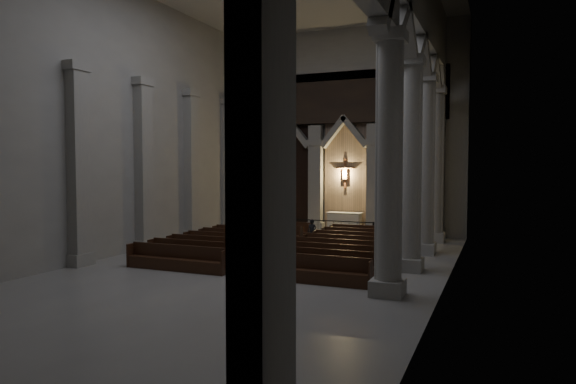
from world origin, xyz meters
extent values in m
plane|color=gray|center=(0.00, 0.00, 0.00)|extent=(24.00, 24.00, 0.00)
cube|color=#99978F|center=(0.00, 12.00, 6.00)|extent=(14.00, 0.10, 12.00)
cube|color=#99978F|center=(-7.00, 0.00, 6.00)|extent=(0.10, 24.00, 12.00)
cube|color=#99978F|center=(7.00, 0.00, 6.00)|extent=(0.10, 24.00, 12.00)
cube|color=#9A9890|center=(-5.40, 11.50, 3.20)|extent=(0.80, 0.50, 6.40)
cube|color=#9A9890|center=(-5.40, 11.50, 0.25)|extent=(1.05, 0.70, 0.50)
cube|color=#9A9890|center=(-5.40, 11.50, 5.35)|extent=(1.00, 0.65, 0.35)
cube|color=#9A9890|center=(-1.80, 11.50, 3.20)|extent=(0.80, 0.50, 6.40)
cube|color=#9A9890|center=(-1.80, 11.50, 0.25)|extent=(1.05, 0.70, 0.50)
cube|color=#9A9890|center=(-1.80, 11.50, 5.35)|extent=(1.00, 0.65, 0.35)
cube|color=#9A9890|center=(1.80, 11.50, 3.20)|extent=(0.80, 0.50, 6.40)
cube|color=#9A9890|center=(1.80, 11.50, 0.25)|extent=(1.05, 0.70, 0.50)
cube|color=#9A9890|center=(1.80, 11.50, 5.35)|extent=(1.00, 0.65, 0.35)
cube|color=#9A9890|center=(5.40, 11.50, 3.20)|extent=(0.80, 0.50, 6.40)
cube|color=#9A9890|center=(5.40, 11.50, 0.25)|extent=(1.05, 0.70, 0.50)
cube|color=#9A9890|center=(5.40, 11.50, 5.35)|extent=(1.00, 0.65, 0.35)
cube|color=black|center=(-3.60, 11.85, 3.50)|extent=(2.60, 0.15, 7.00)
cube|color=#A18268|center=(0.00, 11.85, 3.50)|extent=(2.60, 0.15, 7.00)
cube|color=black|center=(3.60, 11.85, 3.50)|extent=(2.60, 0.15, 7.00)
cube|color=black|center=(0.00, 11.50, 8.00)|extent=(12.00, 0.50, 3.00)
cube|color=#9A9890|center=(-6.20, 11.50, 4.50)|extent=(1.60, 0.50, 9.00)
cube|color=#9A9890|center=(6.20, 11.50, 4.50)|extent=(1.60, 0.50, 9.00)
cube|color=#9A9890|center=(0.00, 11.50, 10.50)|extent=(14.00, 0.50, 3.00)
plane|color=#FFE172|center=(0.00, 11.82, 3.50)|extent=(1.50, 0.00, 1.50)
cube|color=brown|center=(0.00, 11.73, 3.50)|extent=(0.13, 0.08, 1.80)
cube|color=brown|center=(0.00, 11.73, 3.85)|extent=(1.10, 0.08, 0.13)
cube|color=tan|center=(0.00, 11.67, 3.45)|extent=(0.26, 0.10, 0.60)
sphere|color=tan|center=(0.00, 11.67, 3.85)|extent=(0.17, 0.17, 0.17)
cylinder|color=tan|center=(-0.26, 11.67, 3.82)|extent=(0.45, 0.08, 0.08)
cylinder|color=tan|center=(0.26, 11.67, 3.82)|extent=(0.45, 0.08, 0.08)
cube|color=#9A9890|center=(5.50, 9.50, 0.25)|extent=(1.00, 1.00, 0.50)
cylinder|color=#9A9890|center=(5.50, 9.50, 4.00)|extent=(0.70, 0.70, 7.50)
cube|color=#9A9890|center=(5.50, 9.50, 7.85)|extent=(0.95, 0.95, 0.35)
cube|color=#9A9890|center=(5.50, 5.50, 0.25)|extent=(1.00, 1.00, 0.50)
cylinder|color=#9A9890|center=(5.50, 5.50, 4.00)|extent=(0.70, 0.70, 7.50)
cube|color=#9A9890|center=(5.50, 5.50, 7.85)|extent=(0.95, 0.95, 0.35)
cube|color=#9A9890|center=(5.50, 1.50, 0.25)|extent=(1.00, 1.00, 0.50)
cylinder|color=#9A9890|center=(5.50, 1.50, 4.00)|extent=(0.70, 0.70, 7.50)
cube|color=#9A9890|center=(5.50, 1.50, 7.85)|extent=(0.95, 0.95, 0.35)
cube|color=#9A9890|center=(5.50, -2.50, 0.25)|extent=(1.00, 1.00, 0.50)
cylinder|color=#9A9890|center=(5.50, -2.50, 4.00)|extent=(0.70, 0.70, 7.50)
cube|color=#9A9890|center=(5.50, -2.50, 7.85)|extent=(0.95, 0.95, 0.35)
cube|color=#9A9890|center=(5.50, 11.40, 4.60)|extent=(0.55, 1.20, 9.20)
cube|color=#9A9890|center=(5.50, -11.40, 4.60)|extent=(0.55, 1.20, 9.20)
cube|color=#9A9890|center=(-6.75, 9.50, 0.25)|extent=(0.60, 1.00, 0.50)
cube|color=#9A9890|center=(-6.75, 9.50, 4.00)|extent=(0.50, 0.80, 7.50)
cube|color=#9A9890|center=(-6.75, 9.50, 7.85)|extent=(0.60, 1.00, 0.35)
cube|color=#9A9890|center=(-6.75, 5.50, 0.25)|extent=(0.60, 1.00, 0.50)
cube|color=#9A9890|center=(-6.75, 5.50, 4.00)|extent=(0.50, 0.80, 7.50)
cube|color=#9A9890|center=(-6.75, 5.50, 7.85)|extent=(0.60, 1.00, 0.35)
cube|color=#9A9890|center=(-6.75, 1.50, 0.25)|extent=(0.60, 1.00, 0.50)
cube|color=#9A9890|center=(-6.75, 1.50, 4.00)|extent=(0.50, 0.80, 7.50)
cube|color=#9A9890|center=(-6.75, 1.50, 7.85)|extent=(0.60, 1.00, 0.35)
cube|color=#9A9890|center=(-6.75, -2.50, 0.25)|extent=(0.60, 1.00, 0.50)
cube|color=#9A9890|center=(-6.75, -2.50, 4.00)|extent=(0.50, 0.80, 7.50)
cube|color=#9A9890|center=(-6.75, -2.50, 7.85)|extent=(0.60, 1.00, 0.35)
cube|color=#9A9890|center=(0.00, 10.60, 0.07)|extent=(8.50, 2.60, 0.15)
cube|color=beige|center=(0.14, 11.19, 0.66)|extent=(1.92, 0.75, 1.01)
cube|color=silver|center=(0.14, 11.19, 1.18)|extent=(2.08, 0.83, 0.04)
cube|color=black|center=(0.00, 9.44, 0.87)|extent=(4.56, 0.05, 0.05)
cube|color=black|center=(-2.28, 9.44, 0.46)|extent=(0.09, 0.09, 0.91)
cube|color=black|center=(2.28, 9.44, 0.46)|extent=(0.09, 0.09, 0.91)
cylinder|color=black|center=(-1.83, 9.44, 0.43)|extent=(0.02, 0.02, 0.84)
cylinder|color=black|center=(-1.37, 9.44, 0.43)|extent=(0.02, 0.02, 0.84)
cylinder|color=black|center=(-0.91, 9.44, 0.43)|extent=(0.02, 0.02, 0.84)
cylinder|color=black|center=(-0.46, 9.44, 0.43)|extent=(0.02, 0.02, 0.84)
cylinder|color=black|center=(0.00, 9.44, 0.43)|extent=(0.02, 0.02, 0.84)
cylinder|color=black|center=(0.46, 9.44, 0.43)|extent=(0.02, 0.02, 0.84)
cylinder|color=black|center=(0.91, 9.44, 0.43)|extent=(0.02, 0.02, 0.84)
cylinder|color=black|center=(1.37, 9.44, 0.43)|extent=(0.02, 0.02, 0.84)
cylinder|color=black|center=(1.83, 9.44, 0.43)|extent=(0.02, 0.02, 0.84)
cylinder|color=olive|center=(-3.19, 8.97, 0.02)|extent=(0.23, 0.23, 0.05)
cylinder|color=olive|center=(-3.19, 8.97, 0.57)|extent=(0.03, 0.03, 1.09)
cylinder|color=olive|center=(-3.19, 8.97, 1.12)|extent=(0.11, 0.11, 0.02)
cylinder|color=beige|center=(-3.19, 8.97, 1.22)|extent=(0.05, 0.05, 0.19)
sphere|color=#FDA858|center=(-3.19, 8.97, 1.33)|extent=(0.04, 0.04, 0.04)
cylinder|color=olive|center=(2.99, 9.74, 0.02)|extent=(0.24, 0.24, 0.05)
cylinder|color=olive|center=(2.99, 9.74, 0.59)|extent=(0.04, 0.04, 1.13)
cylinder|color=olive|center=(2.99, 9.74, 1.16)|extent=(0.12, 0.12, 0.02)
cylinder|color=beige|center=(2.99, 9.74, 1.26)|extent=(0.05, 0.05, 0.20)
sphere|color=#FDA858|center=(2.99, 9.74, 1.38)|extent=(0.04, 0.04, 0.04)
cube|color=black|center=(-2.70, 7.22, 0.23)|extent=(4.22, 0.40, 0.45)
cube|color=black|center=(-2.70, 7.41, 0.70)|extent=(4.22, 0.07, 0.50)
cube|color=black|center=(-4.81, 7.22, 0.45)|extent=(0.06, 0.45, 0.90)
cube|color=black|center=(-0.59, 7.22, 0.45)|extent=(0.06, 0.45, 0.90)
cube|color=black|center=(2.70, 7.22, 0.23)|extent=(4.22, 0.40, 0.45)
cube|color=black|center=(2.70, 7.41, 0.70)|extent=(4.22, 0.07, 0.50)
cube|color=black|center=(0.59, 7.22, 0.45)|extent=(0.06, 0.45, 0.90)
cube|color=black|center=(4.81, 7.22, 0.45)|extent=(0.06, 0.45, 0.90)
cube|color=black|center=(-2.70, 5.92, 0.23)|extent=(4.22, 0.40, 0.45)
cube|color=black|center=(-2.70, 6.11, 0.70)|extent=(4.22, 0.07, 0.50)
cube|color=black|center=(-4.81, 5.92, 0.45)|extent=(0.06, 0.45, 0.90)
cube|color=black|center=(-0.59, 5.92, 0.45)|extent=(0.06, 0.45, 0.90)
cube|color=black|center=(2.70, 5.92, 0.23)|extent=(4.22, 0.40, 0.45)
cube|color=black|center=(2.70, 6.11, 0.70)|extent=(4.22, 0.07, 0.50)
cube|color=black|center=(0.59, 5.92, 0.45)|extent=(0.06, 0.45, 0.90)
cube|color=black|center=(4.81, 5.92, 0.45)|extent=(0.06, 0.45, 0.90)
cube|color=black|center=(-2.70, 4.63, 0.23)|extent=(4.22, 0.40, 0.45)
cube|color=black|center=(-2.70, 4.82, 0.70)|extent=(4.22, 0.07, 0.50)
cube|color=black|center=(-4.81, 4.63, 0.45)|extent=(0.06, 0.45, 0.90)
cube|color=black|center=(-0.59, 4.63, 0.45)|extent=(0.06, 0.45, 0.90)
cube|color=black|center=(2.70, 4.63, 0.23)|extent=(4.22, 0.40, 0.45)
cube|color=black|center=(2.70, 4.82, 0.70)|extent=(4.22, 0.07, 0.50)
cube|color=black|center=(0.59, 4.63, 0.45)|extent=(0.06, 0.45, 0.90)
cube|color=black|center=(4.81, 4.63, 0.45)|extent=(0.06, 0.45, 0.90)
cube|color=black|center=(-2.70, 3.33, 0.23)|extent=(4.22, 0.40, 0.45)
cube|color=black|center=(-2.70, 3.52, 0.70)|extent=(4.22, 0.07, 0.50)
cube|color=black|center=(-4.81, 3.33, 0.45)|extent=(0.06, 0.45, 0.90)
cube|color=black|center=(-0.59, 3.33, 0.45)|extent=(0.06, 0.45, 0.90)
cube|color=black|center=(2.70, 3.33, 0.23)|extent=(4.22, 0.40, 0.45)
cube|color=black|center=(2.70, 3.52, 0.70)|extent=(4.22, 0.07, 0.50)
cube|color=black|center=(0.59, 3.33, 0.45)|extent=(0.06, 0.45, 0.90)
cube|color=black|center=(4.81, 3.33, 0.45)|extent=(0.06, 0.45, 0.90)
cube|color=black|center=(-2.70, 2.04, 0.23)|extent=(4.22, 0.40, 0.45)
cube|color=black|center=(-2.70, 2.23, 0.70)|extent=(4.22, 0.07, 0.50)
cube|color=black|center=(-4.81, 2.04, 0.45)|extent=(0.06, 0.45, 0.90)
cube|color=black|center=(-0.59, 2.04, 0.45)|extent=(0.06, 0.45, 0.90)
cube|color=black|center=(2.70, 2.04, 0.23)|extent=(4.22, 0.40, 0.45)
cube|color=black|center=(2.70, 2.23, 0.70)|extent=(4.22, 0.07, 0.50)
cube|color=black|center=(0.59, 2.04, 0.45)|extent=(0.06, 0.45, 0.90)
cube|color=black|center=(4.81, 2.04, 0.45)|extent=(0.06, 0.45, 0.90)
cube|color=black|center=(-2.70, 0.74, 0.23)|extent=(4.22, 0.40, 0.45)
cube|color=black|center=(-2.70, 0.93, 0.70)|extent=(4.22, 0.07, 0.50)
cube|color=black|center=(-4.81, 0.74, 0.45)|extent=(0.06, 0.45, 0.90)
cube|color=black|center=(-0.59, 0.74, 0.45)|extent=(0.06, 0.45, 0.90)
cube|color=black|center=(2.70, 0.74, 0.23)|extent=(4.22, 0.40, 0.45)
cube|color=black|center=(2.70, 0.93, 0.70)|extent=(4.22, 0.07, 0.50)
cube|color=black|center=(0.59, 0.74, 0.45)|extent=(0.06, 0.45, 0.90)
cube|color=black|center=(4.81, 0.74, 0.45)|extent=(0.06, 0.45, 0.90)
cube|color=black|center=(-2.70, -0.55, 0.23)|extent=(4.22, 0.40, 0.45)
cube|color=black|center=(-2.70, -0.36, 0.70)|extent=(4.22, 0.07, 0.50)
cube|color=black|center=(-4.81, -0.55, 0.45)|extent=(0.06, 0.45, 0.90)
cube|color=black|center=(-0.59, -0.55, 0.45)|extent=(0.06, 0.45, 0.90)
cube|color=black|center=(2.70, -0.55, 0.23)|extent=(4.22, 0.40, 0.45)
cube|color=black|center=(2.70, -0.36, 0.70)|extent=(4.22, 0.07, 0.50)
cube|color=black|center=(0.59, -0.55, 0.45)|extent=(0.06, 0.45, 0.90)
cube|color=black|center=(4.81, -0.55, 0.45)|extent=(0.06, 0.45, 0.90)
cube|color=black|center=(-2.70, -1.84, 0.23)|extent=(4.22, 0.40, 0.45)
cube|color=black|center=(-2.70, -1.65, 0.70)|extent=(4.22, 0.07, 0.50)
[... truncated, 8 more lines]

